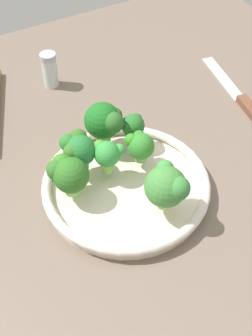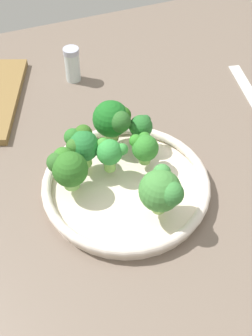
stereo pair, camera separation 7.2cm
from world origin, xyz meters
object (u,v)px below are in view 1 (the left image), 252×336
at_px(broccoli_floret_5, 105,121).
at_px(broccoli_floret_2, 167,186).
at_px(broccoli_floret_0, 107,154).
at_px(pepper_shaker, 50,70).
at_px(broccoli_floret_3, 140,145).
at_px(bowl, 126,186).
at_px(broccoli_floret_6, 78,149).
at_px(broccoli_floret_4, 68,174).
at_px(broccoli_floret_1, 133,127).
at_px(knife, 241,98).

bearing_deg(broccoli_floret_5, broccoli_floret_2, -176.35).
relative_size(broccoli_floret_0, pepper_shaker, 0.79).
bearing_deg(broccoli_floret_3, bowl, 124.41).
height_order(broccoli_floret_0, broccoli_floret_3, broccoli_floret_0).
bearing_deg(broccoli_floret_6, pepper_shaker, -13.19).
distance_m(broccoli_floret_0, broccoli_floret_4, 0.08).
bearing_deg(pepper_shaker, broccoli_floret_3, -173.95).
height_order(broccoli_floret_1, broccoli_floret_3, broccoli_floret_1).
height_order(broccoli_floret_4, broccoli_floret_6, broccoli_floret_6).
bearing_deg(broccoli_floret_3, broccoli_floret_4, 91.69).
distance_m(broccoli_floret_1, broccoli_floret_4, 0.16).
xyz_separation_m(broccoli_floret_0, broccoli_floret_2, (-0.12, -0.04, 0.01)).
height_order(bowl, broccoli_floret_3, broccoli_floret_3).
height_order(bowl, broccoli_floret_2, broccoli_floret_2).
height_order(bowl, broccoli_floret_0, broccoli_floret_0).
relative_size(bowl, pepper_shaker, 3.66).
height_order(broccoli_floret_0, broccoli_floret_2, broccoli_floret_2).
bearing_deg(broccoli_floret_2, broccoli_floret_5, 3.65).
relative_size(broccoli_floret_0, broccoli_floret_6, 0.89).
height_order(broccoli_floret_1, broccoli_floret_6, broccoli_floret_6).
bearing_deg(broccoli_floret_3, broccoli_floret_1, -16.02).
height_order(bowl, knife, bowl).
bearing_deg(broccoli_floret_4, pepper_shaker, -17.65).
bearing_deg(broccoli_floret_3, broccoli_floret_6, 71.07).
xyz_separation_m(broccoli_floret_4, pepper_shaker, (0.33, -0.10, -0.03)).
bearing_deg(broccoli_floret_0, broccoli_floret_2, -159.75).
height_order(broccoli_floret_3, knife, broccoli_floret_3).
bearing_deg(broccoli_floret_5, broccoli_floret_4, 124.66).
bearing_deg(pepper_shaker, broccoli_floret_2, -178.04).
distance_m(broccoli_floret_2, broccoli_floret_3, 0.11).
xyz_separation_m(broccoli_floret_4, broccoli_floret_5, (0.07, -0.11, 0.01)).
distance_m(bowl, broccoli_floret_4, 0.11).
xyz_separation_m(broccoli_floret_0, broccoli_floret_5, (0.07, -0.03, 0.01)).
bearing_deg(broccoli_floret_2, broccoli_floret_1, -11.72).
xyz_separation_m(broccoli_floret_1, pepper_shaker, (0.28, 0.05, -0.02)).
bearing_deg(knife, broccoli_floret_6, 94.69).
xyz_separation_m(broccoli_floret_1, broccoli_floret_6, (-0.01, 0.12, 0.01)).
bearing_deg(broccoli_floret_6, broccoli_floret_0, -127.70).
relative_size(broccoli_floret_1, knife, 0.22).
distance_m(broccoli_floret_1, knife, 0.29).
bearing_deg(broccoli_floret_1, broccoli_floret_2, 168.28).
bearing_deg(broccoli_floret_5, broccoli_floret_1, -116.34).
height_order(broccoli_floret_2, knife, broccoli_floret_2).
relative_size(broccoli_floret_2, broccoli_floret_6, 1.14).
xyz_separation_m(broccoli_floret_3, broccoli_floret_4, (-0.00, 0.14, 0.01)).
xyz_separation_m(broccoli_floret_0, broccoli_floret_6, (0.03, 0.04, 0.01)).
xyz_separation_m(broccoli_floret_2, broccoli_floret_4, (0.11, 0.12, -0.01)).
height_order(broccoli_floret_2, broccoli_floret_4, broccoli_floret_2).
xyz_separation_m(broccoli_floret_1, broccoli_floret_5, (0.02, 0.04, 0.02)).
bearing_deg(broccoli_floret_1, broccoli_floret_5, 63.66).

